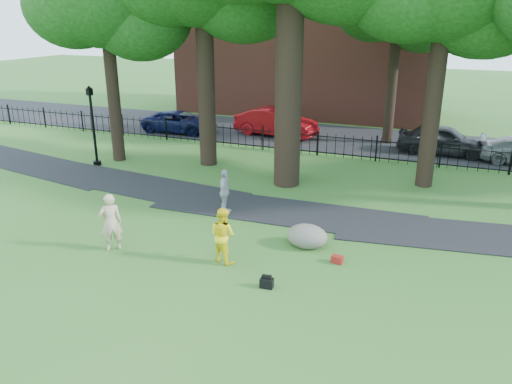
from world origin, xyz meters
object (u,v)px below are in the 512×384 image
at_px(boulder, 307,235).
at_px(lamppost, 93,127).
at_px(woman, 111,222).
at_px(red_sedan, 276,122).
at_px(man, 223,235).

xyz_separation_m(boulder, lamppost, (-11.95, 4.86, 1.49)).
bearing_deg(boulder, woman, -155.76).
bearing_deg(red_sedan, woman, -169.76).
distance_m(woman, red_sedan, 16.32).
relative_size(man, boulder, 1.29).
height_order(boulder, red_sedan, red_sedan).
distance_m(man, red_sedan, 16.22).
bearing_deg(woman, lamppost, -92.26).
bearing_deg(man, boulder, -118.47).
bearing_deg(lamppost, boulder, -8.55).
height_order(woman, man, woman).
distance_m(woman, lamppost, 9.81).
height_order(man, lamppost, lamppost).
relative_size(woman, man, 1.09).
bearing_deg(lamppost, man, -20.66).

